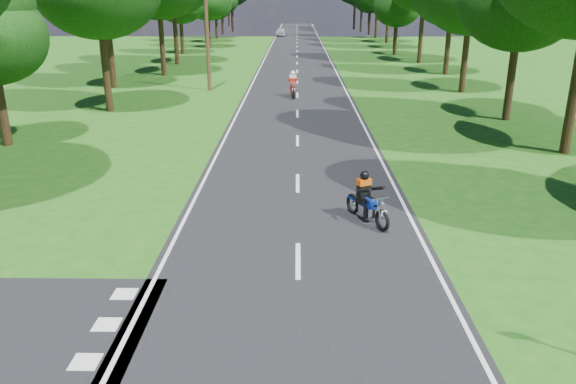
{
  "coord_description": "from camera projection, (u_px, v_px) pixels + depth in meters",
  "views": [
    {
      "loc": [
        -0.06,
        -10.46,
        6.2
      ],
      "look_at": [
        -0.28,
        4.0,
        1.1
      ],
      "focal_mm": 35.0,
      "sensor_mm": 36.0,
      "label": 1
    }
  ],
  "objects": [
    {
      "name": "rider_near_blue",
      "position": [
        368.0,
        197.0,
        15.92
      ],
      "size": [
        1.34,
        1.85,
        1.48
      ],
      "primitive_type": null,
      "rotation": [
        0.0,
        0.0,
        0.48
      ],
      "color": "navy",
      "rests_on": "main_road"
    },
    {
      "name": "telegraph_pole",
      "position": [
        207.0,
        29.0,
        37.05
      ],
      "size": [
        1.2,
        0.26,
        8.0
      ],
      "color": "#382616",
      "rests_on": "ground"
    },
    {
      "name": "rider_far_red",
      "position": [
        293.0,
        84.0,
        35.56
      ],
      "size": [
        0.77,
        1.99,
        1.63
      ],
      "primitive_type": null,
      "rotation": [
        0.0,
        0.0,
        0.06
      ],
      "color": "maroon",
      "rests_on": "main_road"
    },
    {
      "name": "ground",
      "position": [
        298.0,
        303.0,
        11.92
      ],
      "size": [
        160.0,
        160.0,
        0.0
      ],
      "primitive_type": "plane",
      "color": "#175212",
      "rests_on": "ground"
    },
    {
      "name": "main_road",
      "position": [
        297.0,
        57.0,
        59.06
      ],
      "size": [
        7.0,
        140.0,
        0.02
      ],
      "primitive_type": "cube",
      "color": "black",
      "rests_on": "ground"
    },
    {
      "name": "road_markings",
      "position": [
        296.0,
        58.0,
        57.29
      ],
      "size": [
        7.4,
        140.0,
        0.01
      ],
      "color": "silver",
      "rests_on": "main_road"
    },
    {
      "name": "distant_car",
      "position": [
        281.0,
        32.0,
        87.49
      ],
      "size": [
        1.82,
        3.9,
        1.29
      ],
      "primitive_type": "imported",
      "rotation": [
        0.0,
        0.0,
        -0.08
      ],
      "color": "silver",
      "rests_on": "main_road"
    }
  ]
}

